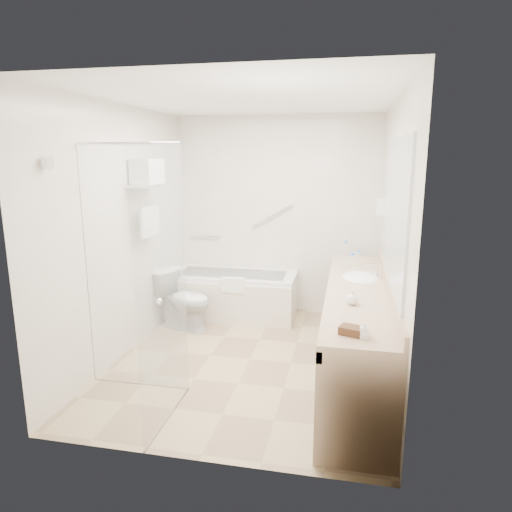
% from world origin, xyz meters
% --- Properties ---
extents(floor, '(3.20, 3.20, 0.00)m').
position_xyz_m(floor, '(0.00, 0.00, 0.00)').
color(floor, tan).
rests_on(floor, ground).
extents(ceiling, '(2.60, 3.20, 0.10)m').
position_xyz_m(ceiling, '(0.00, 0.00, 2.50)').
color(ceiling, white).
rests_on(ceiling, wall_back).
extents(wall_back, '(2.60, 0.10, 2.50)m').
position_xyz_m(wall_back, '(0.00, 1.60, 1.25)').
color(wall_back, silver).
rests_on(wall_back, ground).
extents(wall_front, '(2.60, 0.10, 2.50)m').
position_xyz_m(wall_front, '(0.00, -1.60, 1.25)').
color(wall_front, silver).
rests_on(wall_front, ground).
extents(wall_left, '(0.10, 3.20, 2.50)m').
position_xyz_m(wall_left, '(-1.30, 0.00, 1.25)').
color(wall_left, silver).
rests_on(wall_left, ground).
extents(wall_right, '(0.10, 3.20, 2.50)m').
position_xyz_m(wall_right, '(1.30, 0.00, 1.25)').
color(wall_right, silver).
rests_on(wall_right, ground).
extents(bathtub, '(1.60, 0.73, 0.59)m').
position_xyz_m(bathtub, '(-0.50, 1.24, 0.28)').
color(bathtub, silver).
rests_on(bathtub, floor).
extents(grab_bar_short, '(0.40, 0.03, 0.03)m').
position_xyz_m(grab_bar_short, '(-0.95, 1.56, 0.95)').
color(grab_bar_short, silver).
rests_on(grab_bar_short, wall_back).
extents(grab_bar_long, '(0.53, 0.03, 0.33)m').
position_xyz_m(grab_bar_long, '(-0.05, 1.56, 1.25)').
color(grab_bar_long, silver).
rests_on(grab_bar_long, wall_back).
extents(shower_enclosure, '(0.96, 0.91, 2.11)m').
position_xyz_m(shower_enclosure, '(-0.63, -0.93, 1.07)').
color(shower_enclosure, silver).
rests_on(shower_enclosure, floor).
extents(towel_shelf, '(0.24, 0.55, 0.81)m').
position_xyz_m(towel_shelf, '(-1.17, 0.35, 1.75)').
color(towel_shelf, silver).
rests_on(towel_shelf, wall_left).
extents(vanity_counter, '(0.55, 2.70, 0.95)m').
position_xyz_m(vanity_counter, '(1.02, -0.15, 0.64)').
color(vanity_counter, tan).
rests_on(vanity_counter, floor).
extents(sink, '(0.40, 0.52, 0.14)m').
position_xyz_m(sink, '(1.05, 0.25, 0.82)').
color(sink, silver).
rests_on(sink, vanity_counter).
extents(faucet, '(0.03, 0.03, 0.14)m').
position_xyz_m(faucet, '(1.20, 0.25, 0.93)').
color(faucet, silver).
rests_on(faucet, vanity_counter).
extents(mirror, '(0.02, 2.00, 1.20)m').
position_xyz_m(mirror, '(1.29, -0.15, 1.55)').
color(mirror, '#AFB5BC').
rests_on(mirror, wall_right).
extents(hairdryer_unit, '(0.08, 0.10, 0.18)m').
position_xyz_m(hairdryer_unit, '(1.25, 1.05, 1.45)').
color(hairdryer_unit, silver).
rests_on(hairdryer_unit, wall_right).
extents(toilet, '(0.79, 0.60, 0.68)m').
position_xyz_m(toilet, '(-0.95, 0.70, 0.34)').
color(toilet, silver).
rests_on(toilet, floor).
extents(amenity_basket, '(0.19, 0.16, 0.05)m').
position_xyz_m(amenity_basket, '(0.97, -1.27, 0.88)').
color(amenity_basket, '#4E321C').
rests_on(amenity_basket, vanity_counter).
extents(soap_bottle_a, '(0.06, 0.12, 0.05)m').
position_xyz_m(soap_bottle_a, '(1.04, -1.32, 0.88)').
color(soap_bottle_a, silver).
rests_on(soap_bottle_a, vanity_counter).
extents(soap_bottle_b, '(0.11, 0.13, 0.10)m').
position_xyz_m(soap_bottle_b, '(0.97, -0.63, 0.90)').
color(soap_bottle_b, silver).
rests_on(soap_bottle_b, vanity_counter).
extents(water_bottle_left, '(0.06, 0.06, 0.20)m').
position_xyz_m(water_bottle_left, '(0.97, 0.41, 0.94)').
color(water_bottle_left, silver).
rests_on(water_bottle_left, vanity_counter).
extents(water_bottle_mid, '(0.06, 0.06, 0.20)m').
position_xyz_m(water_bottle_mid, '(0.90, 1.10, 0.94)').
color(water_bottle_mid, silver).
rests_on(water_bottle_mid, vanity_counter).
extents(water_bottle_right, '(0.05, 0.05, 0.17)m').
position_xyz_m(water_bottle_right, '(1.04, 0.70, 0.93)').
color(water_bottle_right, silver).
rests_on(water_bottle_right, vanity_counter).
extents(drinking_glass_near, '(0.09, 0.09, 0.09)m').
position_xyz_m(drinking_glass_near, '(0.94, 0.67, 0.90)').
color(drinking_glass_near, silver).
rests_on(drinking_glass_near, vanity_counter).
extents(drinking_glass_far, '(0.08, 0.08, 0.09)m').
position_xyz_m(drinking_glass_far, '(1.01, 1.01, 0.89)').
color(drinking_glass_far, silver).
rests_on(drinking_glass_far, vanity_counter).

